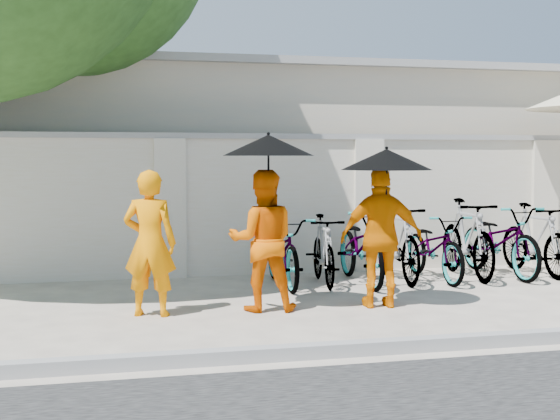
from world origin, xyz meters
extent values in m
plane|color=beige|center=(0.00, 0.00, 0.00)|extent=(80.00, 80.00, 0.00)
cube|color=gray|center=(0.00, -1.70, 0.06)|extent=(40.00, 0.16, 0.12)
cube|color=silver|center=(1.00, 3.20, 1.00)|extent=(20.00, 0.30, 2.00)
cube|color=#B3AD9D|center=(2.00, 7.00, 1.60)|extent=(14.00, 6.00, 3.20)
imported|color=#FF8800|center=(-1.48, 0.44, 0.80)|extent=(0.68, 0.55, 1.60)
imported|color=#E75B00|center=(-0.22, 0.44, 0.80)|extent=(0.87, 0.73, 1.60)
cylinder|color=black|center=(-0.17, 0.36, 1.39)|extent=(0.02, 0.02, 0.96)
cone|color=black|center=(-0.17, 0.36, 1.87)|extent=(1.02, 1.02, 0.23)
imported|color=orange|center=(1.15, 0.30, 0.81)|extent=(1.00, 0.53, 1.62)
cylinder|color=black|center=(1.17, 0.22, 1.32)|extent=(0.02, 0.02, 0.79)
cone|color=black|center=(1.17, 0.22, 1.71)|extent=(1.04, 1.04, 0.24)
imported|color=#9699A6|center=(0.41, 1.98, 0.47)|extent=(0.69, 1.82, 0.95)
imported|color=#9699A6|center=(0.95, 1.94, 0.48)|extent=(0.65, 1.63, 0.95)
imported|color=#9699A6|center=(1.50, 1.93, 0.52)|extent=(0.79, 2.00, 1.03)
imported|color=#9699A6|center=(2.05, 1.99, 0.55)|extent=(0.65, 1.86, 1.10)
imported|color=#9699A6|center=(2.60, 1.96, 0.47)|extent=(0.65, 1.80, 0.94)
imported|color=#9699A6|center=(3.14, 2.05, 0.57)|extent=(0.69, 1.92, 1.13)
imported|color=#9699A6|center=(3.69, 2.09, 0.52)|extent=(0.81, 2.02, 1.04)
imported|color=#9699A6|center=(4.24, 2.05, 0.53)|extent=(0.57, 1.77, 1.05)
camera|label=1|loc=(-2.11, -8.10, 1.75)|focal=50.00mm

